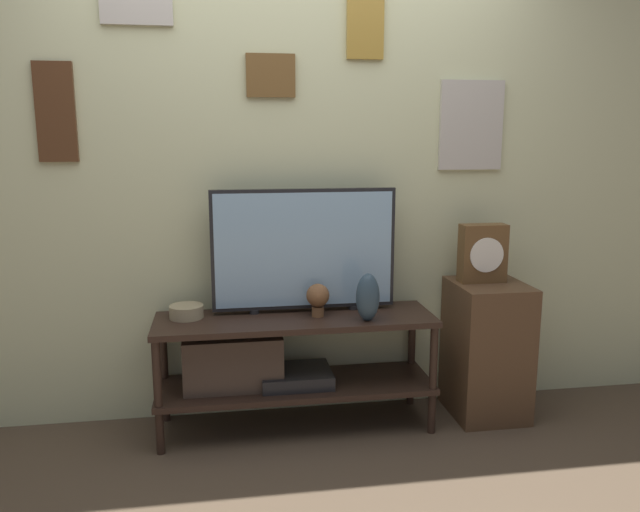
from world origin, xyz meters
The scene contains 9 objects.
ground_plane centered at (0.00, 0.00, 0.00)m, with size 12.00×12.00×0.00m, color #4C3D2D.
wall_back centered at (0.00, 0.51, 1.36)m, with size 6.40×0.08×2.70m.
media_console centered at (-0.13, 0.25, 0.37)m, with size 1.40×0.42×0.59m.
television centered at (0.06, 0.34, 0.92)m, with size 0.94×0.05×0.64m.
vase_urn_stoneware centered at (0.34, 0.13, 0.71)m, with size 0.12×0.10×0.24m.
vase_wide_bowl centered at (-0.54, 0.32, 0.62)m, with size 0.17×0.17×0.06m.
decorative_bust centered at (0.11, 0.24, 0.69)m, with size 0.12×0.12×0.17m.
side_table centered at (1.03, 0.25, 0.36)m, with size 0.37×0.42×0.73m.
mantel_clock centered at (1.00, 0.29, 0.88)m, with size 0.24×0.11×0.31m.
Camera 1 is at (-0.36, -2.75, 1.49)m, focal length 35.00 mm.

